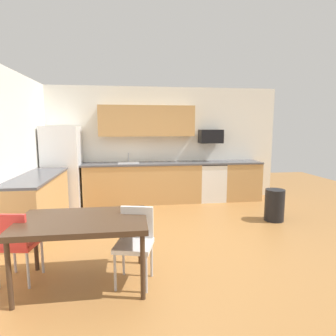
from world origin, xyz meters
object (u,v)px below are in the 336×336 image
object	(u,v)px
oven_range	(211,182)
microwave	(211,136)
chair_near_table	(135,239)
refrigerator	(63,167)
chair_far_side	(16,241)
dining_table	(83,224)
trash_bin	(274,205)

from	to	relation	value
oven_range	microwave	xyz separation A→B (m)	(0.00, 0.10, 1.08)
chair_near_table	oven_range	bearing A→B (deg)	61.08
refrigerator	oven_range	size ratio (longest dim) A/B	1.96
microwave	chair_far_side	distance (m)	4.79
oven_range	dining_table	distance (m)	4.20
dining_table	trash_bin	xyz separation A→B (m)	(3.22, 1.76, -0.40)
microwave	refrigerator	bearing A→B (deg)	-176.97
oven_range	trash_bin	world-z (taller)	oven_range
chair_far_side	dining_table	bearing A→B (deg)	-7.19
oven_range	trash_bin	xyz separation A→B (m)	(0.77, -1.63, -0.16)
refrigerator	dining_table	bearing A→B (deg)	-74.11
oven_range	refrigerator	bearing A→B (deg)	-178.65
oven_range	chair_far_side	size ratio (longest dim) A/B	1.07
refrigerator	microwave	world-z (taller)	refrigerator
microwave	chair_far_side	bearing A→B (deg)	-133.29
chair_far_side	trash_bin	distance (m)	4.32
dining_table	chair_near_table	world-z (taller)	chair_near_table
microwave	dining_table	world-z (taller)	microwave
chair_far_side	refrigerator	bearing A→B (deg)	93.45
refrigerator	microwave	size ratio (longest dim) A/B	3.30
trash_bin	refrigerator	bearing A→B (deg)	159.57
refrigerator	microwave	distance (m)	3.47
microwave	dining_table	distance (m)	4.36
oven_range	trash_bin	bearing A→B (deg)	-64.77
refrigerator	dining_table	world-z (taller)	refrigerator
chair_far_side	trash_bin	world-z (taller)	chair_far_side
chair_near_table	chair_far_side	bearing A→B (deg)	175.48
chair_near_table	microwave	bearing A→B (deg)	61.77
refrigerator	oven_range	xyz separation A→B (m)	(3.40, 0.08, -0.44)
dining_table	chair_near_table	bearing A→B (deg)	-1.01
chair_near_table	refrigerator	bearing A→B (deg)	114.52
chair_far_side	microwave	bearing A→B (deg)	46.71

